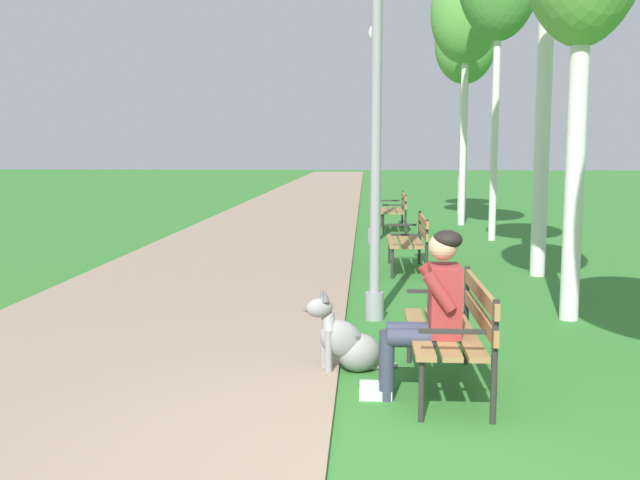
% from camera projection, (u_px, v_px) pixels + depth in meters
% --- Properties ---
extents(ground_plane, '(120.00, 120.00, 0.00)m').
position_uv_depth(ground_plane, '(381.00, 465.00, 4.27)').
color(ground_plane, '#33752D').
extents(paved_path, '(3.88, 60.00, 0.04)m').
position_uv_depth(paved_path, '(310.00, 196.00, 28.18)').
color(paved_path, gray).
rests_on(paved_path, ground).
extents(park_bench_near, '(0.55, 1.50, 0.85)m').
position_uv_depth(park_bench_near, '(455.00, 324.00, 5.55)').
color(park_bench_near, olive).
rests_on(park_bench_near, ground).
extents(park_bench_mid, '(0.55, 1.50, 0.85)m').
position_uv_depth(park_bench_mid, '(411.00, 237.00, 11.02)').
color(park_bench_mid, olive).
rests_on(park_bench_mid, ground).
extents(park_bench_far, '(0.55, 1.50, 0.85)m').
position_uv_depth(park_bench_far, '(396.00, 208.00, 16.50)').
color(park_bench_far, olive).
rests_on(park_bench_far, ground).
extents(person_seated_on_near_bench, '(0.74, 0.49, 1.25)m').
position_uv_depth(person_seated_on_near_bench, '(430.00, 307.00, 5.39)').
color(person_seated_on_near_bench, '#33384C').
rests_on(person_seated_on_near_bench, ground).
extents(dog_grey, '(0.80, 0.43, 0.71)m').
position_uv_depth(dog_grey, '(347.00, 342.00, 6.02)').
color(dog_grey, gray).
rests_on(dog_grey, ground).
extents(lamp_post_near, '(0.24, 0.24, 4.60)m').
position_uv_depth(lamp_post_near, '(376.00, 97.00, 7.63)').
color(lamp_post_near, gray).
rests_on(lamp_post_near, ground).
extents(lamp_post_mid, '(0.24, 0.24, 4.16)m').
position_uv_depth(lamp_post_mid, '(374.00, 132.00, 14.02)').
color(lamp_post_mid, gray).
rests_on(lamp_post_mid, ground).
extents(birch_tree_fifth, '(1.66, 1.53, 6.15)m').
position_uv_depth(birch_tree_fifth, '(466.00, 16.00, 17.15)').
color(birch_tree_fifth, silver).
rests_on(birch_tree_fifth, ground).
extents(birch_tree_sixth, '(1.68, 1.65, 5.81)m').
position_uv_depth(birch_tree_sixth, '(465.00, 47.00, 20.16)').
color(birch_tree_sixth, silver).
rests_on(birch_tree_sixth, ground).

